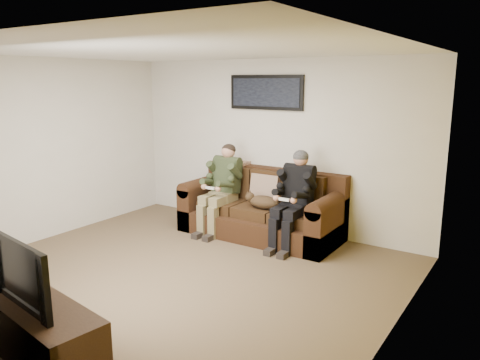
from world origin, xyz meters
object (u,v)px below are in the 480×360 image
Objects in this scene: cat at (263,202)px; framed_poster at (266,92)px; television at (31,270)px; tv_stand at (37,328)px; sofa at (263,211)px; person_right at (295,193)px; person_left at (222,183)px.

framed_poster is (-0.33, 0.61, 1.52)m from cat.
cat is 3.56m from television.
cat is 0.67× the size of television.
sofa is at bearing 98.91° from tv_stand.
person_right is at bearing 89.23° from tv_stand.
person_left reaches higher than television.
cat is at bearing -2.60° from person_left.
tv_stand is at bearing -86.94° from framed_poster.
framed_poster is 4.57m from tv_stand.
person_left reaches higher than cat.
sofa is at bearing 98.91° from television.
television is (-0.11, -3.55, 0.18)m from cat.
framed_poster is at bearing 101.63° from television.
tv_stand is (0.22, -4.17, -1.86)m from framed_poster.
person_left is at bearing -179.98° from person_right.
person_left is 1.23m from person_right.
sofa is 3.79m from tv_stand.
person_left is at bearing 108.62° from television.
person_right is at bearing 4.02° from cat.
person_left is 1.06× the size of framed_poster.
television is (0.02, -3.78, 0.39)m from sofa.
person_left reaches higher than sofa.
tv_stand is (-0.11, -3.55, -0.34)m from cat.
cat is 1.68m from framed_poster.
person_right reaches higher than tv_stand.
framed_poster reaches higher than television.
person_left is 1.52m from framed_poster.
person_left is at bearing -125.40° from framed_poster.
framed_poster is at bearing 118.11° from cat.
person_right is 0.88× the size of tv_stand.
tv_stand is (0.64, -3.59, -0.52)m from person_left.
tv_stand is 0.52m from television.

